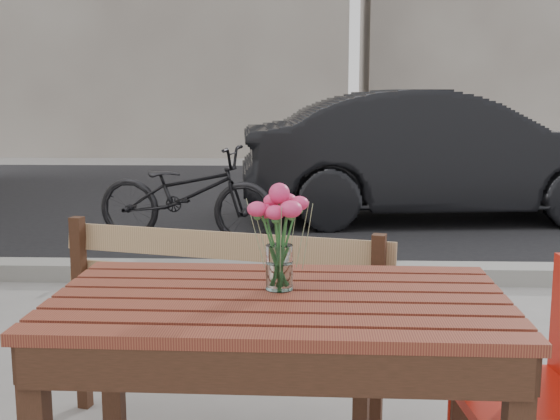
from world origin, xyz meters
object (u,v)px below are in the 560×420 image
Objects in this scene: main_vase at (279,224)px; bicycle at (186,194)px; red_chair at (549,377)px; parked_car at (439,155)px; main_table at (279,339)px.

bicycle is at bearing 103.27° from main_vase.
parked_car is at bearing 167.88° from red_chair.
red_chair is 4.50m from bicycle.
main_vase is 5.66m from parked_car.
main_vase reaches higher than bicycle.
red_chair is 0.49× the size of bicycle.
main_vase is 0.18× the size of bicycle.
main_table is at bearing -82.91° from red_chair.
bicycle is (-1.00, 4.30, -0.21)m from main_table.
red_chair is 0.95m from main_vase.
red_chair is at bearing -146.38° from bicycle.
main_table is 5.70m from parked_car.
bicycle is at bearing 110.59° from parked_car.
main_vase is (-0.81, -0.12, 0.49)m from red_chair.
parked_car reaches higher than main_vase.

